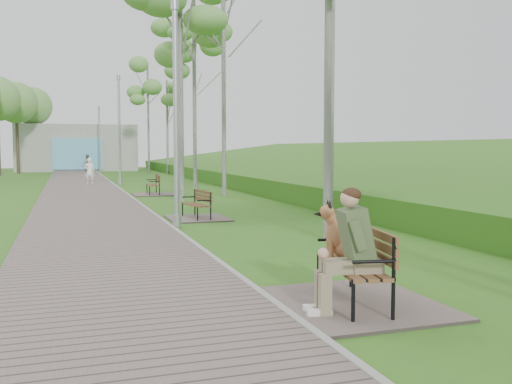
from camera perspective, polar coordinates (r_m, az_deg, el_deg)
walkway at (r=23.21m, az=-16.66°, el=-0.61°), size 3.50×67.00×0.04m
kerb at (r=23.33m, az=-12.36°, el=-0.49°), size 0.10×67.00×0.05m
embankment at (r=26.08m, az=15.26°, el=-0.09°), size 14.00×70.00×1.60m
building_north at (r=52.60m, az=-17.47°, el=4.22°), size 10.00×5.20×4.00m
bench_main at (r=7.20m, az=9.36°, el=-7.48°), size 1.99×2.22×1.74m
bench_second at (r=15.95m, az=-5.98°, el=-2.07°), size 1.61×1.79×0.99m
bench_third at (r=24.48m, az=-10.25°, el=0.17°), size 1.72×1.91×1.05m
lamp_post_second at (r=14.22m, az=-8.01°, el=6.93°), size 0.22×0.22×5.58m
lamp_post_third at (r=31.11m, az=-13.49°, el=5.65°), size 0.22×0.22×5.81m
lamp_post_far at (r=48.66m, az=-15.38°, el=4.87°), size 0.21×0.21×5.37m
pedestrian_near at (r=31.89m, az=-16.30°, el=2.00°), size 0.60×0.45×1.47m
pedestrian_far at (r=49.38m, az=-16.54°, el=2.78°), size 0.83×0.71×1.47m
birch_far_b at (r=27.94m, az=-6.24°, el=16.29°), size 2.57×2.57×9.86m
birch_far_c at (r=37.95m, az=-6.15°, el=13.11°), size 2.50×2.50×9.86m
birch_distant_a at (r=46.00m, az=-10.77°, el=10.66°), size 2.30×2.30×8.99m
birch_distant_b at (r=44.40m, az=-8.89°, el=9.31°), size 2.28×2.28×7.41m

